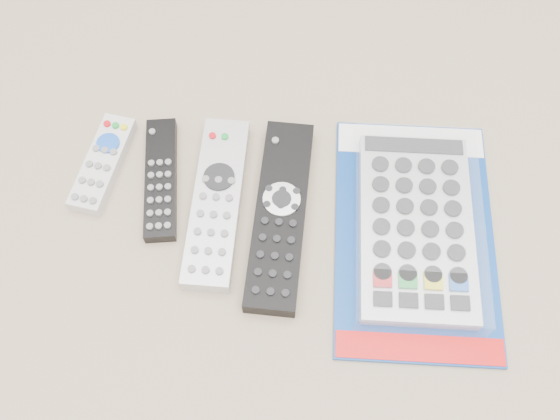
# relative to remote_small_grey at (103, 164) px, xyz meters

# --- Properties ---
(remote_small_grey) EXTENTS (0.06, 0.14, 0.02)m
(remote_small_grey) POSITION_rel_remote_small_grey_xyz_m (0.00, 0.00, 0.00)
(remote_small_grey) COLOR silver
(remote_small_grey) RESTS_ON ground
(remote_slim_black) EXTENTS (0.06, 0.17, 0.02)m
(remote_slim_black) POSITION_rel_remote_small_grey_xyz_m (0.08, -0.02, -0.00)
(remote_slim_black) COLOR black
(remote_slim_black) RESTS_ON ground
(remote_silver_dvd) EXTENTS (0.06, 0.22, 0.03)m
(remote_silver_dvd) POSITION_rel_remote_small_grey_xyz_m (0.15, -0.04, 0.00)
(remote_silver_dvd) COLOR #B7B7BB
(remote_silver_dvd) RESTS_ON ground
(remote_large_black) EXTENTS (0.07, 0.25, 0.03)m
(remote_large_black) POSITION_rel_remote_small_grey_xyz_m (0.23, -0.06, 0.00)
(remote_large_black) COLOR black
(remote_large_black) RESTS_ON ground
(jumbo_remote_packaged) EXTENTS (0.19, 0.31, 0.04)m
(jumbo_remote_packaged) POSITION_rel_remote_small_grey_xyz_m (0.39, -0.06, 0.01)
(jumbo_remote_packaged) COLOR navy
(jumbo_remote_packaged) RESTS_ON ground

